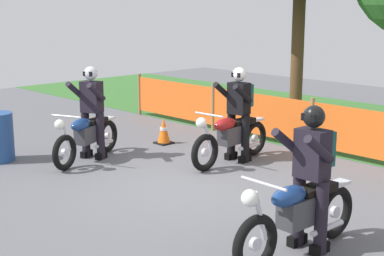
{
  "coord_description": "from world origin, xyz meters",
  "views": [
    {
      "loc": [
        6.15,
        -6.06,
        2.78
      ],
      "look_at": [
        -0.12,
        -0.08,
        0.9
      ],
      "focal_mm": 53.69,
      "sensor_mm": 36.0,
      "label": 1
    }
  ],
  "objects_px": {
    "motorcycle_third": "(298,215)",
    "rider_lead": "(239,109)",
    "motorcycle_trailing": "(87,136)",
    "traffic_cone": "(164,131)",
    "rider_third": "(312,170)",
    "rider_trailing": "(92,109)",
    "motorcycle_lead": "(231,137)"
  },
  "relations": [
    {
      "from": "traffic_cone",
      "to": "motorcycle_lead",
      "type": "bearing_deg",
      "value": -2.59
    },
    {
      "from": "rider_third",
      "to": "rider_trailing",
      "type": "bearing_deg",
      "value": -93.26
    },
    {
      "from": "motorcycle_trailing",
      "to": "traffic_cone",
      "type": "relative_size",
      "value": 3.53
    },
    {
      "from": "motorcycle_third",
      "to": "rider_lead",
      "type": "bearing_deg",
      "value": -126.7
    },
    {
      "from": "motorcycle_trailing",
      "to": "rider_third",
      "type": "relative_size",
      "value": 1.11
    },
    {
      "from": "motorcycle_trailing",
      "to": "rider_third",
      "type": "xyz_separation_m",
      "value": [
        5.01,
        -0.29,
        0.5
      ]
    },
    {
      "from": "motorcycle_lead",
      "to": "traffic_cone",
      "type": "height_order",
      "value": "motorcycle_lead"
    },
    {
      "from": "motorcycle_third",
      "to": "rider_trailing",
      "type": "height_order",
      "value": "rider_trailing"
    },
    {
      "from": "motorcycle_trailing",
      "to": "motorcycle_lead",
      "type": "bearing_deg",
      "value": 110.77
    },
    {
      "from": "traffic_cone",
      "to": "motorcycle_third",
      "type": "bearing_deg",
      "value": -25.24
    },
    {
      "from": "motorcycle_trailing",
      "to": "rider_lead",
      "type": "relative_size",
      "value": 1.11
    },
    {
      "from": "rider_lead",
      "to": "traffic_cone",
      "type": "height_order",
      "value": "rider_lead"
    },
    {
      "from": "motorcycle_trailing",
      "to": "traffic_cone",
      "type": "distance_m",
      "value": 1.87
    },
    {
      "from": "rider_lead",
      "to": "rider_trailing",
      "type": "bearing_deg",
      "value": -50.93
    },
    {
      "from": "rider_lead",
      "to": "traffic_cone",
      "type": "distance_m",
      "value": 2.03
    },
    {
      "from": "motorcycle_third",
      "to": "rider_trailing",
      "type": "distance_m",
      "value": 5.14
    },
    {
      "from": "motorcycle_third",
      "to": "rider_lead",
      "type": "height_order",
      "value": "rider_lead"
    },
    {
      "from": "motorcycle_lead",
      "to": "rider_lead",
      "type": "bearing_deg",
      "value": -179.49
    },
    {
      "from": "motorcycle_trailing",
      "to": "traffic_cone",
      "type": "bearing_deg",
      "value": 158.59
    },
    {
      "from": "motorcycle_third",
      "to": "rider_lead",
      "type": "xyz_separation_m",
      "value": [
        -3.13,
        2.51,
        0.48
      ]
    },
    {
      "from": "rider_trailing",
      "to": "rider_lead",
      "type": "bearing_deg",
      "value": 110.68
    },
    {
      "from": "motorcycle_lead",
      "to": "motorcycle_third",
      "type": "bearing_deg",
      "value": 49.73
    },
    {
      "from": "motorcycle_trailing",
      "to": "rider_third",
      "type": "bearing_deg",
      "value": 64.29
    },
    {
      "from": "motorcycle_lead",
      "to": "motorcycle_third",
      "type": "xyz_separation_m",
      "value": [
        3.11,
        -2.28,
        0.0
      ]
    },
    {
      "from": "rider_lead",
      "to": "motorcycle_lead",
      "type": "bearing_deg",
      "value": 0.51
    },
    {
      "from": "motorcycle_trailing",
      "to": "motorcycle_third",
      "type": "relative_size",
      "value": 0.9
    },
    {
      "from": "motorcycle_trailing",
      "to": "rider_trailing",
      "type": "distance_m",
      "value": 0.5
    },
    {
      "from": "motorcycle_lead",
      "to": "rider_trailing",
      "type": "distance_m",
      "value": 2.56
    },
    {
      "from": "rider_lead",
      "to": "traffic_cone",
      "type": "relative_size",
      "value": 3.19
    },
    {
      "from": "motorcycle_lead",
      "to": "rider_lead",
      "type": "distance_m",
      "value": 0.53
    },
    {
      "from": "motorcycle_third",
      "to": "traffic_cone",
      "type": "distance_m",
      "value": 5.57
    },
    {
      "from": "motorcycle_lead",
      "to": "motorcycle_trailing",
      "type": "distance_m",
      "value": 2.59
    }
  ]
}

